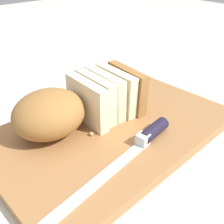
# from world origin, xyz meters

# --- Properties ---
(ground_plane) EXTENTS (3.00, 3.00, 0.00)m
(ground_plane) POSITION_xyz_m (0.00, 0.00, 0.00)
(ground_plane) COLOR beige
(cutting_board) EXTENTS (0.47, 0.31, 0.02)m
(cutting_board) POSITION_xyz_m (0.00, 0.00, 0.01)
(cutting_board) COLOR #9E6B3D
(cutting_board) RESTS_ON ground_plane
(bread_loaf) EXTENTS (0.26, 0.13, 0.09)m
(bread_loaf) POSITION_xyz_m (-0.05, 0.05, 0.06)
(bread_loaf) COLOR #996633
(bread_loaf) RESTS_ON cutting_board
(bread_knife) EXTENTS (0.28, 0.06, 0.02)m
(bread_knife) POSITION_xyz_m (0.00, -0.08, 0.03)
(bread_knife) COLOR silver
(bread_knife) RESTS_ON cutting_board
(crumb_near_knife) EXTENTS (0.01, 0.01, 0.01)m
(crumb_near_knife) POSITION_xyz_m (0.03, 0.03, 0.02)
(crumb_near_knife) COLOR tan
(crumb_near_knife) RESTS_ON cutting_board
(crumb_near_loaf) EXTENTS (0.01, 0.01, 0.01)m
(crumb_near_loaf) POSITION_xyz_m (-0.05, 0.00, 0.02)
(crumb_near_loaf) COLOR tan
(crumb_near_loaf) RESTS_ON cutting_board
(crumb_stray_left) EXTENTS (0.00, 0.00, 0.00)m
(crumb_stray_left) POSITION_xyz_m (-0.04, -0.00, 0.02)
(crumb_stray_left) COLOR tan
(crumb_stray_left) RESTS_ON cutting_board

